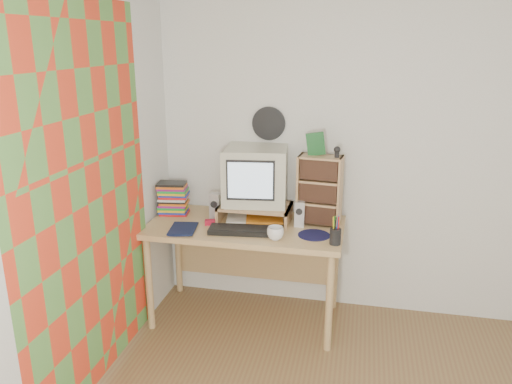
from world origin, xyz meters
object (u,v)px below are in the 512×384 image
at_px(crt_monitor, 256,176).
at_px(cd_rack, 320,191).
at_px(desk, 247,239).
at_px(dvd_stack, 173,195).
at_px(diary, 170,227).
at_px(keyboard, 245,230).
at_px(mug, 275,233).

distance_m(crt_monitor, cd_rack, 0.48).
xyz_separation_m(desk, cd_rack, (0.51, 0.07, 0.39)).
height_order(crt_monitor, dvd_stack, crt_monitor).
height_order(desk, diary, diary).
height_order(desk, keyboard, keyboard).
xyz_separation_m(keyboard, mug, (0.23, -0.08, 0.03)).
height_order(cd_rack, diary, cd_rack).
bearing_deg(keyboard, cd_rack, 23.87).
distance_m(desk, keyboard, 0.26).
bearing_deg(crt_monitor, desk, -123.99).
relative_size(mug, diary, 0.51).
distance_m(keyboard, dvd_stack, 0.69).
relative_size(desk, diary, 6.41).
distance_m(crt_monitor, keyboard, 0.43).
bearing_deg(mug, diary, 179.03).
bearing_deg(mug, cd_rack, 54.62).
bearing_deg(keyboard, mug, -24.69).
bearing_deg(desk, dvd_stack, 174.74).
bearing_deg(mug, desk, 132.01).
relative_size(cd_rack, mug, 4.48).
relative_size(crt_monitor, diary, 1.99).
bearing_deg(diary, mug, -9.72).
relative_size(dvd_stack, diary, 1.36).
relative_size(desk, cd_rack, 2.78).
bearing_deg(cd_rack, diary, -154.56).
bearing_deg(cd_rack, desk, -166.23).
bearing_deg(dvd_stack, desk, -13.35).
relative_size(crt_monitor, dvd_stack, 1.47).
height_order(desk, crt_monitor, crt_monitor).
relative_size(desk, keyboard, 2.85).
height_order(crt_monitor, cd_rack, crt_monitor).
distance_m(cd_rack, diary, 1.08).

